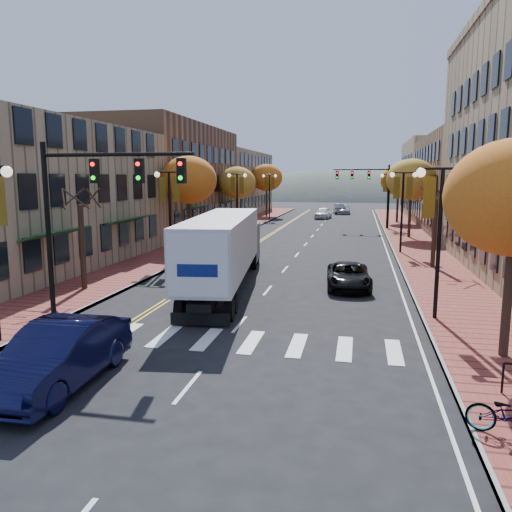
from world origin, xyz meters
The scene contains 29 objects.
ground centered at (0.00, 0.00, 0.00)m, with size 200.00×200.00×0.00m, color black.
sidewalk_left centered at (-9.00, 32.50, 0.07)m, with size 4.00×85.00×0.15m, color brown.
sidewalk_right centered at (9.00, 32.50, 0.07)m, with size 4.00×85.00×0.15m, color brown.
building_left_near centered at (-17.00, 13.00, 4.50)m, with size 12.00×22.00×9.00m, color #9E8966.
building_left_mid centered at (-17.00, 36.00, 5.50)m, with size 12.00×24.00×11.00m, color brown.
building_left_far centered at (-17.00, 61.00, 4.75)m, with size 12.00×26.00×9.50m, color #9E8966.
building_right_mid centered at (18.50, 42.00, 5.00)m, with size 15.00×24.00×10.00m, color brown.
building_right_far centered at (18.50, 64.00, 5.50)m, with size 15.00×20.00×11.00m, color #9E8966.
tree_left_a centered at (-9.00, 8.00, 2.25)m, with size 0.28×0.28×4.20m.
tree_left_b centered at (-9.00, 24.00, 5.45)m, with size 4.48×4.48×7.21m.
tree_left_c centered at (-9.00, 40.00, 5.05)m, with size 4.16×4.16×6.69m.
tree_left_d centered at (-9.00, 58.00, 5.60)m, with size 4.61×4.61×7.42m.
tree_right_b centered at (9.00, 18.00, 2.25)m, with size 0.28×0.28×4.20m.
tree_right_c centered at (9.00, 34.00, 5.45)m, with size 4.48×4.48×7.21m.
tree_right_d centered at (9.00, 50.00, 5.29)m, with size 4.35×4.35×7.00m.
lamp_left_b centered at (-7.50, 16.00, 4.29)m, with size 1.96×0.36×6.05m.
lamp_left_c centered at (-7.50, 34.00, 4.29)m, with size 1.96×0.36×6.05m.
lamp_left_d centered at (-7.50, 52.00, 4.29)m, with size 1.96×0.36×6.05m.
lamp_right_a centered at (7.50, 6.00, 4.29)m, with size 1.96×0.36×6.05m.
lamp_right_b centered at (7.50, 24.00, 4.29)m, with size 1.96×0.36×6.05m.
lamp_right_c centered at (7.50, 42.00, 4.29)m, with size 1.96×0.36×6.05m.
traffic_mast_near centered at (-5.48, 3.00, 4.92)m, with size 6.10×0.35×7.00m.
traffic_mast_far centered at (5.48, 42.00, 4.92)m, with size 6.10×0.34×7.00m.
semi_truck centered at (-2.26, 10.33, 2.22)m, with size 4.29×15.39×3.80m.
navy_sedan centered at (-3.46, -2.63, 0.88)m, with size 1.86×5.32×1.75m, color black.
black_suv centered at (3.99, 11.41, 0.65)m, with size 2.16×4.68×1.30m, color black.
car_far_white centered at (-0.50, 55.26, 0.78)m, with size 1.85×4.59×1.56m, color white.
car_far_silver centered at (1.99, 64.72, 0.70)m, with size 1.96×4.82×1.40m, color #AAA9B1.
car_far_oncoming centered at (1.22, 65.43, 0.77)m, with size 1.63×4.67×1.54m, color #919298.
Camera 1 is at (4.45, -14.25, 5.67)m, focal length 35.00 mm.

